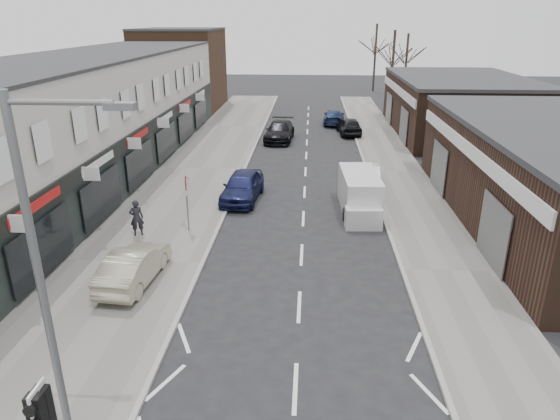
% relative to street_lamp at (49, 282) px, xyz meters
% --- Properties ---
extents(pavement_left, '(5.50, 64.00, 0.12)m').
position_rel_street_lamp_xyz_m(pavement_left, '(-2.22, 22.80, -4.56)').
color(pavement_left, slate).
rests_on(pavement_left, ground).
extents(pavement_right, '(3.50, 64.00, 0.12)m').
position_rel_street_lamp_xyz_m(pavement_right, '(10.28, 22.80, -4.56)').
color(pavement_right, slate).
rests_on(pavement_right, ground).
extents(shop_terrace_left, '(8.00, 41.00, 7.10)m').
position_rel_street_lamp_xyz_m(shop_terrace_left, '(-8.97, 20.30, -1.07)').
color(shop_terrace_left, '#BCB7AC').
rests_on(shop_terrace_left, ground).
extents(brick_block_far, '(8.00, 10.00, 8.00)m').
position_rel_street_lamp_xyz_m(brick_block_far, '(-8.97, 45.80, -0.62)').
color(brick_block_far, '#49301F').
rests_on(brick_block_far, ground).
extents(right_unit_far, '(10.00, 16.00, 4.50)m').
position_rel_street_lamp_xyz_m(right_unit_far, '(17.03, 34.80, -2.37)').
color(right_unit_far, '#332117').
rests_on(right_unit_far, ground).
extents(tree_far_a, '(3.60, 3.60, 8.00)m').
position_rel_street_lamp_xyz_m(tree_far_a, '(13.53, 48.80, -4.62)').
color(tree_far_a, '#382D26').
rests_on(tree_far_a, ground).
extents(tree_far_b, '(3.60, 3.60, 7.50)m').
position_rel_street_lamp_xyz_m(tree_far_b, '(16.03, 54.80, -4.62)').
color(tree_far_b, '#382D26').
rests_on(tree_far_b, ground).
extents(tree_far_c, '(3.60, 3.60, 8.50)m').
position_rel_street_lamp_xyz_m(tree_far_c, '(13.03, 60.80, -4.62)').
color(tree_far_c, '#382D26').
rests_on(tree_far_c, ground).
extents(street_lamp, '(2.23, 0.22, 8.00)m').
position_rel_street_lamp_xyz_m(street_lamp, '(0.00, 0.00, 0.00)').
color(street_lamp, slate).
rests_on(street_lamp, pavement_left).
extents(warning_sign, '(0.12, 0.80, 2.70)m').
position_rel_street_lamp_xyz_m(warning_sign, '(-0.63, 12.80, -2.42)').
color(warning_sign, slate).
rests_on(warning_sign, pavement_left).
extents(white_van, '(1.95, 5.02, 1.93)m').
position_rel_street_lamp_xyz_m(white_van, '(7.33, 16.02, -3.71)').
color(white_van, silver).
rests_on(white_van, ground).
extents(sedan_on_pavement, '(1.71, 4.11, 1.32)m').
position_rel_street_lamp_xyz_m(sedan_on_pavement, '(-1.52, 7.94, -3.84)').
color(sedan_on_pavement, '#A69E85').
rests_on(sedan_on_pavement, pavement_left).
extents(pedestrian, '(0.71, 0.58, 1.66)m').
position_rel_street_lamp_xyz_m(pedestrian, '(-2.80, 12.10, -3.67)').
color(pedestrian, black).
rests_on(pedestrian, pavement_left).
extents(parked_car_left_a, '(2.18, 4.65, 1.54)m').
position_rel_street_lamp_xyz_m(parked_car_left_a, '(1.20, 17.32, -3.85)').
color(parked_car_left_a, '#151941').
rests_on(parked_car_left_a, ground).
extents(parked_car_left_b, '(2.37, 5.27, 1.50)m').
position_rel_street_lamp_xyz_m(parked_car_left_b, '(2.33, 31.36, -3.87)').
color(parked_car_left_b, black).
rests_on(parked_car_left_b, ground).
extents(parked_car_right_a, '(1.80, 4.41, 1.42)m').
position_rel_street_lamp_xyz_m(parked_car_right_a, '(8.03, 19.96, -3.91)').
color(parked_car_right_a, white).
rests_on(parked_car_right_a, ground).
extents(parked_car_right_b, '(2.09, 4.38, 1.44)m').
position_rel_street_lamp_xyz_m(parked_car_right_b, '(8.03, 33.92, -3.90)').
color(parked_car_right_b, black).
rests_on(parked_car_right_b, ground).
extents(parked_car_right_c, '(2.15, 4.62, 1.31)m').
position_rel_street_lamp_xyz_m(parked_car_right_c, '(6.92, 38.29, -3.97)').
color(parked_car_right_c, '#152142').
rests_on(parked_car_right_c, ground).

